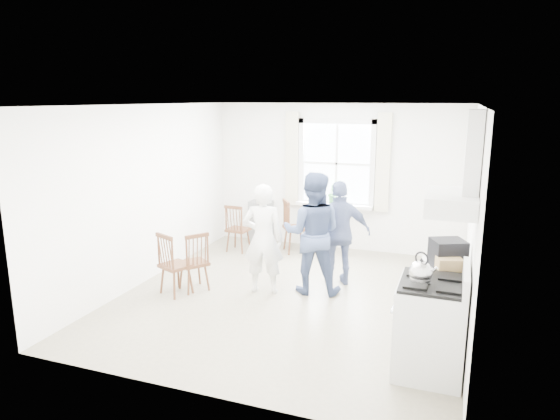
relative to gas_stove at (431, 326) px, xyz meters
The scene contains 17 objects.
room_shell 2.48m from the gas_stove, 144.75° to the left, with size 4.62×5.12×2.64m.
window_assembly 4.36m from the gas_stove, 116.71° to the left, with size 1.88×0.24×1.70m.
range_hood 1.43m from the gas_stove, ahead, with size 0.45×0.76×0.94m.
shelf_unit 4.95m from the gas_stove, 131.97° to the left, with size 0.40×0.30×0.80m, color gray.
gas_stove is the anchor object (origin of this frame).
kettle 0.59m from the gas_stove, 149.27° to the right, with size 0.22×0.22×0.32m.
low_cabinet 0.70m from the gas_stove, 84.32° to the left, with size 0.50×0.55×0.90m, color silver.
stereo_stack 0.87m from the gas_stove, 81.33° to the left, with size 0.43×0.42×0.30m.
cardboard_box 0.69m from the gas_stove, 74.73° to the left, with size 0.25×0.18×0.16m, color #977849.
windsor_chair_a 4.56m from the gas_stove, 139.92° to the left, with size 0.39×0.39×0.86m.
windsor_chair_b 3.60m from the gas_stove, 166.78° to the left, with size 0.49×0.49×0.90m.
windsor_chair_c 3.40m from the gas_stove, 161.73° to the left, with size 0.50×0.50×0.87m.
person_left 2.74m from the gas_stove, 149.28° to the left, with size 0.57×0.57×1.55m, color white.
person_mid 2.39m from the gas_stove, 136.15° to the left, with size 0.83×0.83×1.71m, color #405078.
person_right 2.52m from the gas_stove, 124.39° to the left, with size 0.90×0.90×1.54m, color navy.
potted_plant 4.22m from the gas_stove, 117.51° to the left, with size 0.20×0.20×0.37m, color #2F6B32.
windsor_chair_d 4.20m from the gas_stove, 128.28° to the left, with size 0.54×0.55×0.95m.
Camera 1 is at (2.07, -6.14, 2.69)m, focal length 32.00 mm.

